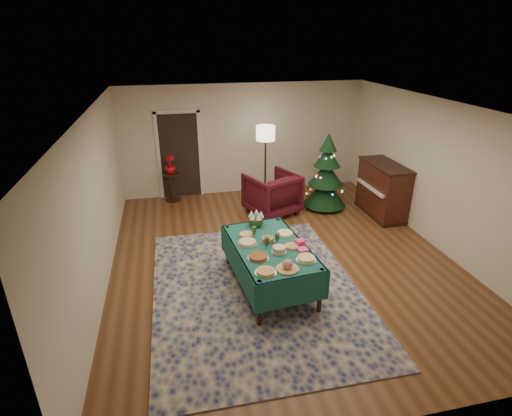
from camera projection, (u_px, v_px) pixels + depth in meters
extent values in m
plane|color=#593319|center=(281.00, 258.00, 7.29)|extent=(7.00, 7.00, 0.00)
plane|color=white|center=(286.00, 108.00, 6.21)|extent=(7.00, 7.00, 0.00)
plane|color=beige|center=(244.00, 139.00, 9.88)|extent=(6.00, 0.00, 6.00)
plane|color=beige|center=(391.00, 323.00, 3.62)|extent=(6.00, 0.00, 6.00)
plane|color=beige|center=(97.00, 204.00, 6.15)|extent=(0.00, 7.00, 7.00)
plane|color=beige|center=(440.00, 176.00, 7.34)|extent=(0.00, 7.00, 7.00)
cube|color=black|center=(180.00, 156.00, 9.68)|extent=(0.92, 0.02, 2.04)
cube|color=silver|center=(159.00, 157.00, 9.56)|extent=(0.08, 0.04, 2.14)
cube|color=silver|center=(200.00, 154.00, 9.76)|extent=(0.08, 0.04, 2.14)
cube|color=silver|center=(176.00, 112.00, 9.24)|extent=(1.08, 0.04, 0.08)
cube|color=#141E4E|center=(256.00, 289.00, 6.39)|extent=(3.24, 4.23, 0.02)
cylinder|color=black|center=(259.00, 304.00, 5.46)|extent=(0.07, 0.07, 0.74)
cylinder|color=black|center=(228.00, 246.00, 6.94)|extent=(0.07, 0.07, 0.74)
cylinder|color=black|center=(320.00, 291.00, 5.72)|extent=(0.07, 0.07, 0.74)
cylinder|color=black|center=(277.00, 238.00, 7.21)|extent=(0.07, 0.07, 0.74)
cube|color=#164F3E|center=(270.00, 247.00, 6.19)|extent=(1.26, 1.96, 0.04)
cube|color=#164F3E|center=(252.00, 233.00, 7.08)|extent=(1.11, 0.14, 0.46)
cube|color=#164F3E|center=(293.00, 292.00, 5.47)|extent=(1.11, 0.14, 0.46)
cube|color=#164F3E|center=(301.00, 253.00, 6.43)|extent=(0.22, 1.89, 0.46)
cube|color=#164F3E|center=(237.00, 264.00, 6.13)|extent=(0.22, 1.89, 0.46)
cylinder|color=silver|center=(266.00, 273.00, 5.48)|extent=(0.30, 0.30, 0.01)
cylinder|color=tan|center=(266.00, 271.00, 5.47)|extent=(0.26, 0.26, 0.03)
cylinder|color=silver|center=(287.00, 269.00, 5.57)|extent=(0.33, 0.33, 0.01)
sphere|color=#CC727A|center=(287.00, 264.00, 5.53)|extent=(0.15, 0.15, 0.15)
cylinder|color=silver|center=(306.00, 260.00, 5.79)|extent=(0.29, 0.29, 0.01)
cylinder|color=#D8D172|center=(306.00, 258.00, 5.78)|extent=(0.25, 0.25, 0.05)
cylinder|color=silver|center=(258.00, 258.00, 5.84)|extent=(0.32, 0.32, 0.01)
cylinder|color=brown|center=(258.00, 257.00, 5.83)|extent=(0.27, 0.27, 0.04)
cylinder|color=silver|center=(279.00, 252.00, 6.00)|extent=(0.23, 0.23, 0.01)
cylinder|color=tan|center=(279.00, 249.00, 5.98)|extent=(0.20, 0.20, 0.09)
cylinder|color=silver|center=(292.00, 247.00, 6.14)|extent=(0.25, 0.25, 0.01)
cylinder|color=#B2844C|center=(292.00, 246.00, 6.13)|extent=(0.22, 0.22, 0.03)
cylinder|color=silver|center=(247.00, 244.00, 6.24)|extent=(0.31, 0.31, 0.01)
cylinder|color=#D8BF7F|center=(247.00, 242.00, 6.23)|extent=(0.27, 0.27, 0.04)
cylinder|color=silver|center=(268.00, 241.00, 6.31)|extent=(0.24, 0.24, 0.01)
cylinder|color=maroon|center=(268.00, 239.00, 6.30)|extent=(0.20, 0.20, 0.06)
cylinder|color=silver|center=(285.00, 234.00, 6.54)|extent=(0.30, 0.30, 0.01)
cylinder|color=#F2EACC|center=(285.00, 233.00, 6.53)|extent=(0.26, 0.26, 0.03)
cylinder|color=silver|center=(246.00, 235.00, 6.50)|extent=(0.26, 0.26, 0.01)
cylinder|color=tan|center=(246.00, 234.00, 6.49)|extent=(0.22, 0.22, 0.03)
cone|color=#2D471E|center=(254.00, 234.00, 6.46)|extent=(0.07, 0.07, 0.09)
cylinder|color=#2D471E|center=(254.00, 229.00, 6.43)|extent=(0.08, 0.08, 0.09)
cone|color=#2D471E|center=(277.00, 241.00, 6.25)|extent=(0.07, 0.07, 0.09)
cylinder|color=#2D471E|center=(277.00, 236.00, 6.22)|extent=(0.08, 0.08, 0.09)
cone|color=#2D471E|center=(267.00, 245.00, 6.13)|extent=(0.07, 0.07, 0.09)
cylinder|color=#2D471E|center=(267.00, 240.00, 6.09)|extent=(0.08, 0.08, 0.09)
cube|color=#F94589|center=(303.00, 250.00, 6.04)|extent=(0.16, 0.16, 0.04)
cube|color=#E43F69|center=(300.00, 243.00, 6.17)|extent=(0.13, 0.13, 0.10)
sphere|color=#1E4C1E|center=(256.00, 221.00, 6.79)|extent=(0.26, 0.26, 0.26)
cone|color=white|center=(261.00, 214.00, 6.76)|extent=(0.10, 0.10, 0.12)
cone|color=white|center=(256.00, 212.00, 6.82)|extent=(0.10, 0.10, 0.12)
cone|color=white|center=(251.00, 214.00, 6.77)|extent=(0.10, 0.10, 0.12)
cone|color=white|center=(252.00, 216.00, 6.68)|extent=(0.10, 0.10, 0.12)
cone|color=white|center=(259.00, 216.00, 6.67)|extent=(0.10, 0.10, 0.12)
sphere|color=#B20C0F|center=(260.00, 217.00, 6.85)|extent=(0.07, 0.07, 0.07)
sphere|color=#B20C0F|center=(251.00, 217.00, 6.84)|extent=(0.07, 0.07, 0.07)
sphere|color=#B20C0F|center=(252.00, 221.00, 6.70)|extent=(0.07, 0.07, 0.07)
sphere|color=#B20C0F|center=(261.00, 221.00, 6.71)|extent=(0.07, 0.07, 0.07)
imported|color=#450E17|center=(272.00, 192.00, 8.91)|extent=(1.29, 1.26, 1.04)
cylinder|color=#A57F3F|center=(265.00, 198.00, 9.87)|extent=(0.31, 0.31, 0.03)
cylinder|color=black|center=(265.00, 167.00, 9.54)|extent=(0.04, 0.04, 1.65)
cylinder|color=#FFEABF|center=(266.00, 133.00, 9.21)|extent=(0.44, 0.44, 0.33)
cylinder|color=black|center=(173.00, 200.00, 9.78)|extent=(0.35, 0.35, 0.04)
cylinder|color=black|center=(172.00, 187.00, 9.65)|extent=(0.08, 0.08, 0.64)
cylinder|color=black|center=(171.00, 174.00, 9.51)|extent=(0.39, 0.39, 0.03)
imported|color=#AB0C12|center=(170.00, 169.00, 9.45)|extent=(0.25, 0.45, 0.25)
cylinder|color=black|center=(324.00, 205.00, 9.37)|extent=(0.11, 0.11, 0.14)
cone|color=black|center=(325.00, 192.00, 9.24)|extent=(1.14, 1.14, 0.62)
cone|color=black|center=(326.00, 174.00, 9.07)|extent=(0.94, 0.94, 0.53)
cone|color=black|center=(328.00, 157.00, 8.91)|extent=(0.71, 0.71, 0.44)
cone|color=black|center=(329.00, 142.00, 8.77)|extent=(0.46, 0.46, 0.40)
cube|color=black|center=(379.00, 213.00, 9.03)|extent=(0.60, 1.36, 0.08)
cube|color=#35130D|center=(383.00, 190.00, 8.81)|extent=(0.58, 1.34, 1.11)
cube|color=black|center=(386.00, 165.00, 8.58)|extent=(0.62, 1.38, 0.05)
cube|color=white|center=(371.00, 188.00, 8.72)|extent=(0.12, 1.14, 0.06)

